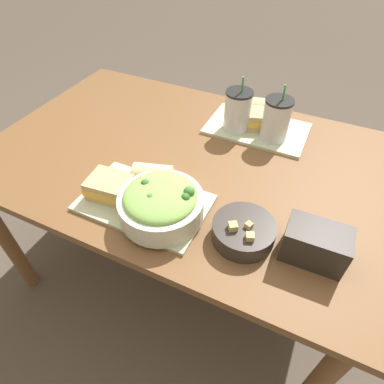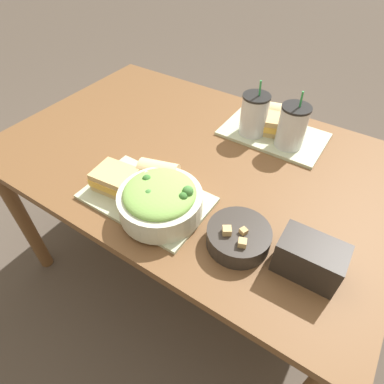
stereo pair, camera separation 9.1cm
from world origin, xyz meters
name	(u,v)px [view 2 (the right image)]	position (x,y,z in m)	size (l,w,h in m)	color
ground_plane	(192,265)	(0.00, 0.00, 0.00)	(12.00, 12.00, 0.00)	#4C4238
dining_table	(193,172)	(0.00, 0.00, 0.65)	(1.42, 0.94, 0.74)	brown
tray_near	(147,198)	(0.01, -0.28, 0.75)	(0.39, 0.24, 0.01)	#B2BC99
tray_far	(273,134)	(0.20, 0.27, 0.75)	(0.39, 0.24, 0.01)	#B2BC99
salad_bowl	(160,200)	(0.09, -0.30, 0.80)	(0.24, 0.24, 0.11)	beige
soup_bowl	(238,236)	(0.32, -0.27, 0.77)	(0.17, 0.17, 0.08)	#2D2823
sandwich_near	(116,179)	(-0.10, -0.29, 0.78)	(0.14, 0.12, 0.06)	tan
baguette_near	(158,172)	(0.00, -0.20, 0.79)	(0.14, 0.11, 0.08)	#DBBC84
sandwich_far	(281,125)	(0.22, 0.29, 0.78)	(0.16, 0.14, 0.06)	tan
baguette_far	(273,112)	(0.16, 0.35, 0.79)	(0.14, 0.10, 0.08)	#DBBC84
drink_cup_dark	(254,116)	(0.13, 0.23, 0.82)	(0.10, 0.10, 0.21)	silver
drink_cup_red	(292,128)	(0.27, 0.23, 0.83)	(0.10, 0.10, 0.22)	silver
chip_bag	(310,258)	(0.51, -0.25, 0.79)	(0.16, 0.10, 0.10)	#28231E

